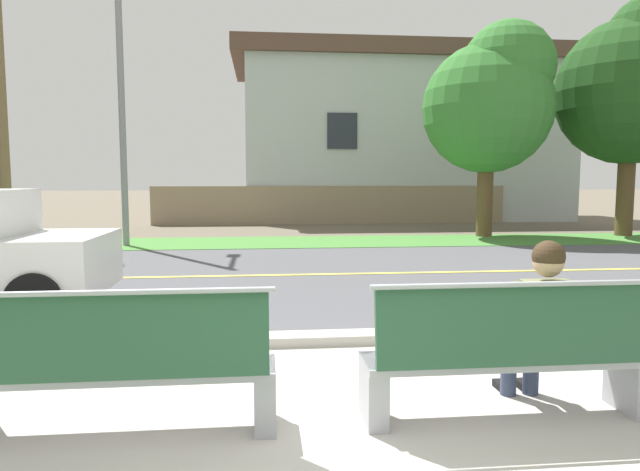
{
  "coord_description": "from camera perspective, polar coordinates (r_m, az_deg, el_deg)",
  "views": [
    {
      "loc": [
        -0.38,
        -3.27,
        1.68
      ],
      "look_at": [
        0.31,
        3.44,
        1.0
      ],
      "focal_mm": 32.01,
      "sensor_mm": 36.0,
      "label": 1
    }
  ],
  "objects": [
    {
      "name": "curb_edge",
      "position": [
        5.86,
        -1.96,
        -10.34
      ],
      "size": [
        44.0,
        0.3,
        0.11
      ],
      "primitive_type": "cube",
      "color": "#ADA89E",
      "rests_on": "ground_plane"
    },
    {
      "name": "street_asphalt",
      "position": [
        9.92,
        -3.6,
        -3.99
      ],
      "size": [
        52.0,
        8.0,
        0.01
      ],
      "primitive_type": "cube",
      "color": "#515156",
      "rests_on": "ground_plane"
    },
    {
      "name": "garden_wall",
      "position": [
        21.05,
        1.15,
        3.08
      ],
      "size": [
        13.0,
        0.36,
        1.4
      ],
      "primitive_type": "cube",
      "color": "gray",
      "rests_on": "ground_plane"
    },
    {
      "name": "streetlamp",
      "position": [
        15.33,
        -19.19,
        15.93
      ],
      "size": [
        0.24,
        2.1,
        7.9
      ],
      "color": "gray",
      "rests_on": "ground_plane"
    },
    {
      "name": "seated_person_olive",
      "position": [
        4.41,
        21.1,
        -7.8
      ],
      "size": [
        0.52,
        0.68,
        1.25
      ],
      "color": "#333D56",
      "rests_on": "ground_plane"
    },
    {
      "name": "sidewalk_pavement",
      "position": [
        4.05,
        0.03,
        -18.64
      ],
      "size": [
        44.0,
        3.6,
        0.01
      ],
      "primitive_type": "cube",
      "color": "#B7B2A8",
      "rests_on": "ground_plane"
    },
    {
      "name": "ground_plane",
      "position": [
        11.4,
        -3.9,
        -2.74
      ],
      "size": [
        140.0,
        140.0,
        0.0
      ],
      "primitive_type": "plane",
      "color": "#665B4C"
    },
    {
      "name": "shade_tree_centre",
      "position": [
        19.01,
        29.16,
        13.4
      ],
      "size": [
        4.15,
        4.15,
        6.84
      ],
      "color": "brown",
      "rests_on": "ground_plane"
    },
    {
      "name": "bench_right",
      "position": [
        4.19,
        18.43,
        -11.42
      ],
      "size": [
        2.0,
        0.48,
        1.01
      ],
      "color": "#9EA0A8",
      "rests_on": "ground_plane"
    },
    {
      "name": "house_across_street",
      "position": [
        24.82,
        7.83,
        9.74
      ],
      "size": [
        13.76,
        6.91,
        6.78
      ],
      "color": "#B7BCC1",
      "rests_on": "ground_plane"
    },
    {
      "name": "shade_tree_left",
      "position": [
        17.18,
        16.87,
        12.95
      ],
      "size": [
        3.65,
        3.65,
        6.02
      ],
      "color": "brown",
      "rests_on": "ground_plane"
    },
    {
      "name": "bench_left",
      "position": [
        3.95,
        -19.52,
        -12.53
      ],
      "size": [
        2.0,
        0.48,
        1.01
      ],
      "color": "#9EA0A8",
      "rests_on": "ground_plane"
    },
    {
      "name": "road_centre_line",
      "position": [
        9.92,
        -3.6,
        -3.96
      ],
      "size": [
        48.0,
        0.14,
        0.01
      ],
      "primitive_type": "cube",
      "color": "#E0CC4C",
      "rests_on": "ground_plane"
    },
    {
      "name": "far_verge_grass",
      "position": [
        15.01,
        -4.38,
        -0.67
      ],
      "size": [
        48.0,
        2.8,
        0.02
      ],
      "primitive_type": "cube",
      "color": "#478438",
      "rests_on": "ground_plane"
    }
  ]
}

